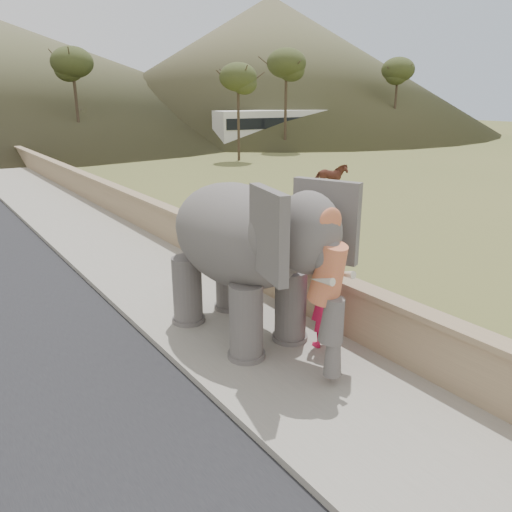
{
  "coord_description": "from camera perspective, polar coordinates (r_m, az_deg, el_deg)",
  "views": [
    {
      "loc": [
        -4.72,
        -2.69,
        4.49
      ],
      "look_at": [
        0.2,
        4.3,
        1.7
      ],
      "focal_mm": 35.0,
      "sensor_mm": 36.0,
      "label": 1
    }
  ],
  "objects": [
    {
      "name": "walkway",
      "position": [
        14.24,
        -13.98,
        -0.54
      ],
      "size": [
        3.0,
        120.0,
        0.15
      ],
      "primitive_type": "cube",
      "color": "#9E9687",
      "rests_on": "ground"
    },
    {
      "name": "hill_right",
      "position": [
        68.27,
        1.65,
        21.03
      ],
      "size": [
        56.0,
        56.0,
        16.0
      ],
      "primitive_type": "cone",
      "color": "brown",
      "rests_on": "ground"
    },
    {
      "name": "bus_white",
      "position": [
        45.24,
        2.27,
        14.35
      ],
      "size": [
        11.24,
        4.05,
        3.1
      ],
      "primitive_type": "cube",
      "rotation": [
        0.0,
        0.0,
        1.43
      ],
      "color": "silver",
      "rests_on": "ground"
    },
    {
      "name": "elephant_and_man",
      "position": [
        9.17,
        -2.07,
        -0.1
      ],
      "size": [
        2.46,
        4.27,
        2.99
      ],
      "color": "slate",
      "rests_on": "ground"
    },
    {
      "name": "ground",
      "position": [
        7.05,
        20.87,
        -22.91
      ],
      "size": [
        160.0,
        160.0,
        0.0
      ],
      "primitive_type": "plane",
      "color": "olive",
      "rests_on": "ground"
    },
    {
      "name": "bus_orange",
      "position": [
        50.77,
        10.11,
        14.5
      ],
      "size": [
        11.25,
        4.15,
        3.1
      ],
      "primitive_type": "cube",
      "rotation": [
        0.0,
        0.0,
        1.42
      ],
      "color": "#C57D22",
      "rests_on": "ground"
    },
    {
      "name": "cow",
      "position": [
        24.51,
        8.52,
        8.88
      ],
      "size": [
        1.68,
        1.47,
        1.31
      ],
      "primitive_type": "imported",
      "rotation": [
        0.0,
        0.0,
        0.96
      ],
      "color": "brown",
      "rests_on": "ground"
    },
    {
      "name": "trees",
      "position": [
        31.87,
        -25.39,
        15.74
      ],
      "size": [
        47.95,
        43.85,
        9.07
      ],
      "color": "#473828",
      "rests_on": "ground"
    },
    {
      "name": "distant_car",
      "position": [
        46.87,
        -2.27,
        13.46
      ],
      "size": [
        4.54,
        2.84,
        1.44
      ],
      "primitive_type": "imported",
      "rotation": [
        0.0,
        0.0,
        1.28
      ],
      "color": "silver",
      "rests_on": "ground"
    },
    {
      "name": "parapet",
      "position": [
        14.74,
        -8.17,
        2.38
      ],
      "size": [
        0.3,
        120.0,
        1.1
      ],
      "primitive_type": "cube",
      "color": "tan",
      "rests_on": "ground"
    }
  ]
}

